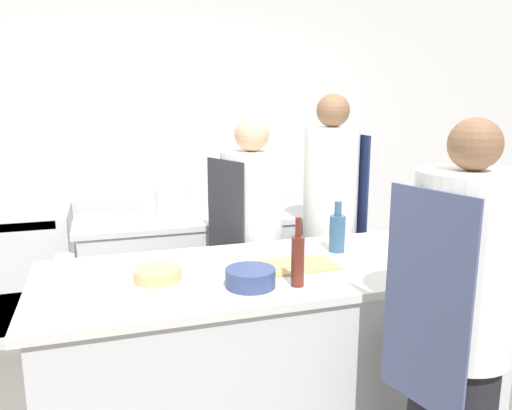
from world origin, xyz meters
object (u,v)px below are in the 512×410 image
bottle_vinegar (298,259)px  chef_at_prep_near (457,337)px  bottle_wine (412,229)px  oven_range (5,273)px  bowl_prep_small (250,278)px  chef_at_pass_far (251,246)px  cup (65,263)px  bottle_olive_oil (337,232)px  bowl_mixing_large (158,274)px  chef_at_stove (330,226)px  bowl_ceramic_blue (436,261)px  stockpot (171,201)px

bottle_vinegar → chef_at_prep_near: bearing=-47.0°
bottle_wine → oven_range: bearing=146.2°
bottle_vinegar → bowl_prep_small: bearing=164.8°
chef_at_pass_far → cup: 1.20m
chef_at_prep_near → cup: 1.83m
bottle_olive_oil → bowl_mixing_large: (-1.01, -0.16, -0.08)m
chef_at_stove → bowl_ceramic_blue: chef_at_stove is taller
bottle_wine → cup: (-1.89, 0.16, -0.07)m
bottle_olive_oil → cup: bearing=175.2°
bowl_mixing_large → stockpot: (0.25, 1.37, 0.07)m
cup → chef_at_stove: bearing=16.5°
chef_at_stove → bottle_vinegar: bearing=-29.2°
bowl_mixing_large → bowl_prep_small: 0.44m
oven_range → bottle_vinegar: bearing=-52.2°
bowl_prep_small → chef_at_prep_near: bearing=-39.6°
bottle_vinegar → bowl_ceramic_blue: bottle_vinegar is taller
bottle_olive_oil → bottle_wine: 0.46m
chef_at_stove → bottle_olive_oil: 0.68m
bottle_wine → cup: size_ratio=2.80×
bottle_vinegar → bowl_mixing_large: bottle_vinegar is taller
bottle_vinegar → bottle_wine: bottle_vinegar is taller
bottle_olive_oil → bowl_mixing_large: bottle_olive_oil is taller
bottle_olive_oil → bowl_mixing_large: size_ratio=1.27×
chef_at_prep_near → bottle_vinegar: (-0.47, 0.50, 0.21)m
cup → stockpot: (0.68, 1.08, 0.06)m
chef_at_prep_near → bottle_wine: 0.99m
bottle_olive_oil → bottle_vinegar: (-0.41, -0.43, 0.01)m
oven_range → chef_at_stove: (2.23, -0.97, 0.44)m
bottle_vinegar → stockpot: 1.67m
oven_range → bowl_mixing_large: 2.06m
chef_at_pass_far → cup: bearing=91.7°
oven_range → stockpot: bearing=-17.5°
chef_at_pass_far → stockpot: size_ratio=7.43×
bottle_wine → bowl_ceramic_blue: bottle_wine is taller
chef_at_prep_near → stockpot: bearing=6.7°
bottle_wine → stockpot: (-1.21, 1.24, -0.00)m
bottle_vinegar → bottle_wine: 0.95m
chef_at_prep_near → chef_at_stove: (0.20, 1.55, 0.06)m
chef_at_stove → bowl_prep_small: (-0.87, -0.99, 0.06)m
chef_at_stove → bottle_vinegar: (-0.67, -1.05, 0.15)m
oven_range → bottle_vinegar: bottle_vinegar is taller
chef_at_pass_far → bowl_mixing_large: size_ratio=7.37×
bottle_olive_oil → bottle_wine: bearing=-4.8°
bowl_mixing_large → cup: cup is taller
chef_at_stove → bowl_mixing_large: 1.49m
bottle_olive_oil → bottle_vinegar: 0.59m
oven_range → bottle_wine: (2.43, -1.63, 0.56)m
chef_at_prep_near → bowl_mixing_large: size_ratio=7.54×
bottle_wine → bottle_vinegar: bearing=-155.8°
bowl_ceramic_blue → cup: bearing=162.9°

